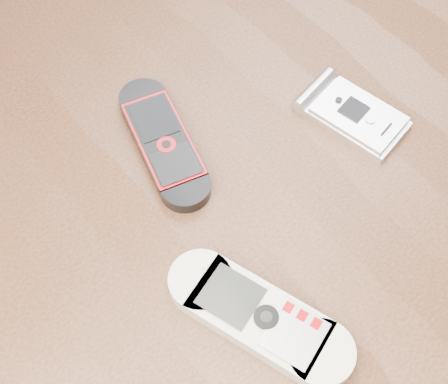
{
  "coord_description": "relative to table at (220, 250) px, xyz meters",
  "views": [
    {
      "loc": [
        -0.17,
        -0.22,
        1.24
      ],
      "look_at": [
        0.01,
        0.0,
        0.76
      ],
      "focal_mm": 50.0,
      "sensor_mm": 36.0,
      "label": 1
    }
  ],
  "objects": [
    {
      "name": "nokia_black_red",
      "position": [
        -0.0,
        0.08,
        0.11
      ],
      "size": [
        0.09,
        0.16,
        0.02
      ],
      "primitive_type": "cube",
      "rotation": [
        0.0,
        0.0,
        -0.26
      ],
      "color": "black",
      "rests_on": "table"
    },
    {
      "name": "table",
      "position": [
        0.0,
        0.0,
        0.0
      ],
      "size": [
        1.2,
        0.8,
        0.75
      ],
      "color": "black",
      "rests_on": "ground"
    },
    {
      "name": "motorola_razr",
      "position": [
        0.16,
        -0.01,
        0.11
      ],
      "size": [
        0.08,
        0.12,
        0.02
      ],
      "primitive_type": "cube",
      "rotation": [
        0.0,
        0.0,
        0.2
      ],
      "color": "silver",
      "rests_on": "table"
    },
    {
      "name": "nokia_white",
      "position": [
        -0.05,
        -0.11,
        0.11
      ],
      "size": [
        0.1,
        0.17,
        0.02
      ],
      "primitive_type": "cube",
      "rotation": [
        0.0,
        0.0,
        0.33
      ],
      "color": "beige",
      "rests_on": "table"
    }
  ]
}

